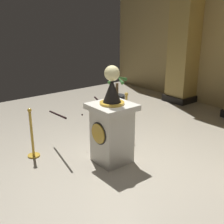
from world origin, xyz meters
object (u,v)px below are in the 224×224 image
at_px(stanchion_near, 126,121).
at_px(stanchion_far, 32,140).
at_px(potted_palm_left, 117,101).
at_px(pedestal_clock, 112,126).

xyz_separation_m(stanchion_near, stanchion_far, (-0.40, -2.07, -0.02)).
distance_m(stanchion_far, potted_palm_left, 3.21).
bearing_deg(stanchion_far, stanchion_near, 79.15).
relative_size(stanchion_near, potted_palm_left, 0.94).
bearing_deg(stanchion_far, potted_palm_left, 109.60).
relative_size(pedestal_clock, stanchion_near, 1.75).
bearing_deg(pedestal_clock, stanchion_near, 126.01).
distance_m(pedestal_clock, stanchion_near, 1.26).
distance_m(pedestal_clock, stanchion_far, 1.60).
relative_size(pedestal_clock, stanchion_far, 1.83).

